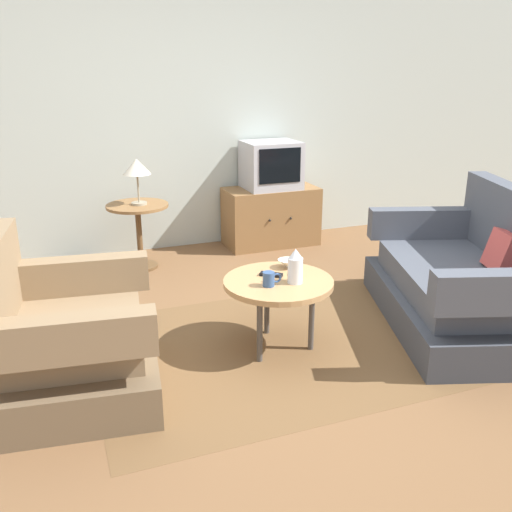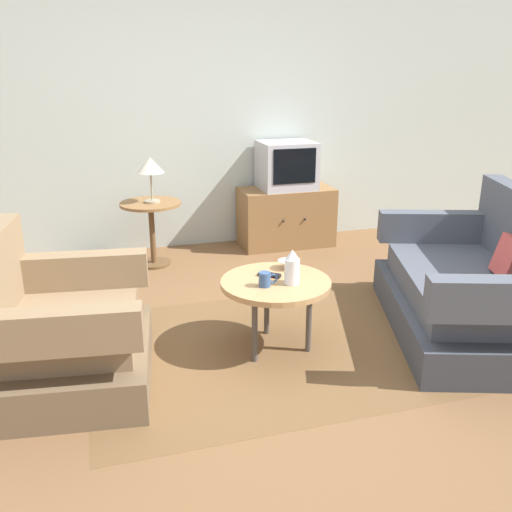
{
  "view_description": "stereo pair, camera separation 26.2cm",
  "coord_description": "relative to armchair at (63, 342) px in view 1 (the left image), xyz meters",
  "views": [
    {
      "loc": [
        -1.25,
        -2.77,
        1.73
      ],
      "look_at": [
        -0.03,
        0.43,
        0.55
      ],
      "focal_mm": 38.88,
      "sensor_mm": 36.0,
      "label": 1
    },
    {
      "loc": [
        -1.0,
        -2.85,
        1.73
      ],
      "look_at": [
        -0.03,
        0.43,
        0.55
      ],
      "focal_mm": 38.88,
      "sensor_mm": 36.0,
      "label": 2
    }
  ],
  "objects": [
    {
      "name": "side_table",
      "position": [
        0.73,
        1.88,
        0.12
      ],
      "size": [
        0.54,
        0.54,
        0.58
      ],
      "color": "olive",
      "rests_on": "ground"
    },
    {
      "name": "ground_plane",
      "position": [
        1.27,
        -0.12,
        -0.3
      ],
      "size": [
        16.0,
        16.0,
        0.0
      ],
      "primitive_type": "plane",
      "color": "brown"
    },
    {
      "name": "tv_stand",
      "position": [
        2.09,
        2.11,
        -0.01
      ],
      "size": [
        0.92,
        0.48,
        0.58
      ],
      "color": "olive",
      "rests_on": "ground"
    },
    {
      "name": "area_rug",
      "position": [
        1.3,
        0.05,
        -0.3
      ],
      "size": [
        2.32,
        1.7,
        0.0
      ],
      "primitive_type": "cube",
      "color": "brown",
      "rests_on": "ground"
    },
    {
      "name": "coffee_table",
      "position": [
        1.3,
        0.05,
        0.13
      ],
      "size": [
        0.69,
        0.69,
        0.47
      ],
      "color": "tan",
      "rests_on": "ground"
    },
    {
      "name": "television",
      "position": [
        2.09,
        2.12,
        0.5
      ],
      "size": [
        0.53,
        0.46,
        0.46
      ],
      "color": "#B7B7BC",
      "rests_on": "tv_stand"
    },
    {
      "name": "back_wall",
      "position": [
        1.27,
        2.44,
        1.05
      ],
      "size": [
        9.0,
        0.12,
        2.7
      ],
      "primitive_type": "cube",
      "color": "#B2BCB2",
      "rests_on": "ground"
    },
    {
      "name": "bowl",
      "position": [
        1.44,
        0.23,
        0.19
      ],
      "size": [
        0.13,
        0.13,
        0.06
      ],
      "color": "silver",
      "rests_on": "coffee_table"
    },
    {
      "name": "vase",
      "position": [
        1.37,
        -0.02,
        0.27
      ],
      "size": [
        0.09,
        0.09,
        0.22
      ],
      "color": "white",
      "rests_on": "coffee_table"
    },
    {
      "name": "table_lamp",
      "position": [
        0.75,
        1.86,
        0.6
      ],
      "size": [
        0.24,
        0.24,
        0.4
      ],
      "color": "#9E937A",
      "rests_on": "side_table"
    },
    {
      "name": "couch",
      "position": [
        2.65,
        -0.09,
        0.0
      ],
      "size": [
        1.36,
        1.77,
        0.94
      ],
      "rotation": [
        0.0,
        0.0,
        1.25
      ],
      "color": "#3E424B",
      "rests_on": "ground"
    },
    {
      "name": "mug",
      "position": [
        1.21,
        -0.02,
        0.21
      ],
      "size": [
        0.12,
        0.07,
        0.09
      ],
      "color": "#335184",
      "rests_on": "coffee_table"
    },
    {
      "name": "armchair",
      "position": [
        0.0,
        0.0,
        0.0
      ],
      "size": [
        0.99,
        1.09,
        0.89
      ],
      "rotation": [
        0.0,
        0.0,
        -1.7
      ],
      "color": "brown",
      "rests_on": "ground"
    },
    {
      "name": "tv_remote_dark",
      "position": [
        1.28,
        0.13,
        0.17
      ],
      "size": [
        0.14,
        0.13,
        0.02
      ],
      "rotation": [
        0.0,
        0.0,
        5.62
      ],
      "color": "black",
      "rests_on": "coffee_table"
    }
  ]
}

